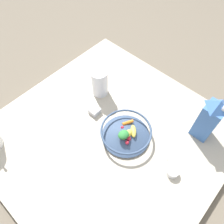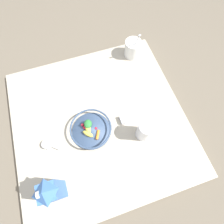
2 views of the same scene
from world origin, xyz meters
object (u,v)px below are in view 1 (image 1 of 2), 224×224
object	(u,v)px
drinking_cup	(100,82)
spice_jar	(95,111)
fruit_bowl	(126,133)
milk_carton	(210,118)

from	to	relation	value
drinking_cup	spice_jar	distance (m)	0.15
drinking_cup	spice_jar	bearing A→B (deg)	-147.71
fruit_bowl	milk_carton	world-z (taller)	milk_carton
drinking_cup	milk_carton	bearing A→B (deg)	-74.54
drinking_cup	spice_jar	size ratio (longest dim) A/B	3.16
milk_carton	fruit_bowl	bearing A→B (deg)	136.23
fruit_bowl	spice_jar	bearing A→B (deg)	90.57
spice_jar	fruit_bowl	bearing A→B (deg)	-89.43
milk_carton	drinking_cup	bearing A→B (deg)	105.46
milk_carton	spice_jar	world-z (taller)	milk_carton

